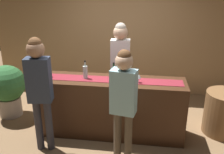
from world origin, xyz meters
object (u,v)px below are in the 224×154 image
customer_sipping (124,96)px  potted_plant_tall (7,87)px  wine_bottle_amber (124,72)px  wine_glass_mid_counter (139,77)px  wine_glass_near_customer (49,71)px  wine_bottle_clear (85,72)px  wine_bottle_green (114,74)px  customer_browsing (39,83)px  bartender (120,60)px

customer_sipping → potted_plant_tall: 2.57m
wine_bottle_amber → wine_glass_mid_counter: size_ratio=2.10×
potted_plant_tall → wine_glass_near_customer: bearing=-19.1°
wine_bottle_clear → customer_sipping: customer_sipping is taller
wine_glass_near_customer → customer_sipping: bearing=-27.6°
wine_bottle_green → customer_browsing: size_ratio=0.17×
wine_bottle_clear → customer_browsing: size_ratio=0.17×
wine_glass_mid_counter → wine_bottle_green: bearing=174.2°
potted_plant_tall → wine_bottle_clear: bearing=-11.6°
wine_bottle_amber → wine_glass_mid_counter: wine_bottle_amber is taller
wine_bottle_green → wine_glass_near_customer: 1.07m
wine_bottle_amber → customer_sipping: bearing=-84.3°
wine_glass_near_customer → bartender: bartender is taller
wine_bottle_clear → wine_glass_near_customer: bearing=-178.2°
wine_bottle_clear → wine_bottle_amber: same height
wine_glass_near_customer → wine_bottle_green: bearing=-0.7°
wine_glass_near_customer → wine_glass_mid_counter: bearing=-2.1°
wine_bottle_clear → customer_sipping: bearing=-45.1°
wine_glass_near_customer → potted_plant_tall: (-1.02, 0.35, -0.50)m
bartender → customer_sipping: bartender is taller
wine_bottle_clear → potted_plant_tall: (-1.62, 0.33, -0.51)m
wine_glass_mid_counter → customer_sipping: (-0.18, -0.62, -0.06)m
wine_bottle_clear → bartender: bartender is taller
wine_bottle_clear → wine_bottle_green: bearing=-3.9°
potted_plant_tall → wine_bottle_green: bearing=-9.9°
bartender → customer_browsing: size_ratio=1.02×
wine_glass_mid_counter → bartender: bearing=119.4°
wine_bottle_green → customer_sipping: 0.70m
wine_bottle_amber → wine_glass_near_customer: bearing=-174.8°
wine_bottle_amber → customer_browsing: bearing=-149.1°
wine_bottle_green → wine_glass_near_customer: size_ratio=2.10×
wine_bottle_clear → wine_glass_near_customer: wine_bottle_clear is taller
wine_glass_near_customer → customer_browsing: 0.58m
customer_browsing → potted_plant_tall: size_ratio=1.74×
wine_bottle_green → customer_sipping: (0.22, -0.66, -0.07)m
wine_glass_mid_counter → customer_sipping: size_ratio=0.09×
bartender → customer_sipping: (0.19, -1.27, -0.11)m
wine_bottle_clear → customer_browsing: 0.80m
wine_glass_mid_counter → customer_browsing: size_ratio=0.08×
bartender → wine_bottle_amber: bearing=100.1°
wine_bottle_amber → wine_glass_near_customer: (-1.22, -0.11, -0.01)m
wine_glass_near_customer → potted_plant_tall: size_ratio=0.14×
wine_bottle_amber → bartender: 0.50m
wine_bottle_green → customer_browsing: bearing=-150.6°
potted_plant_tall → customer_browsing: bearing=-40.4°
wine_bottle_amber → bartender: size_ratio=0.17×
wine_bottle_amber → wine_glass_near_customer: 1.22m
bartender → customer_sipping: bearing=95.8°
wine_bottle_amber → wine_glass_near_customer: wine_bottle_amber is taller
wine_bottle_clear → wine_glass_mid_counter: bearing=-4.8°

